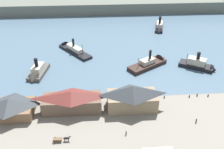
% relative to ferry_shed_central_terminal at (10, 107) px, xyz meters
% --- Properties ---
extents(ground_plane, '(320.00, 320.00, 0.00)m').
position_rel_ferry_shed_central_terminal_xyz_m(ground_plane, '(40.74, 10.90, -4.59)').
color(ground_plane, slate).
extents(quay_promenade, '(110.00, 36.00, 1.20)m').
position_rel_ferry_shed_central_terminal_xyz_m(quay_promenade, '(40.74, -11.10, -3.99)').
color(quay_promenade, gray).
rests_on(quay_promenade, ground).
extents(seawall_edge, '(110.00, 0.80, 1.00)m').
position_rel_ferry_shed_central_terminal_xyz_m(seawall_edge, '(40.74, 7.30, -4.09)').
color(seawall_edge, '#666159').
rests_on(seawall_edge, ground).
extents(ferry_shed_central_terminal, '(15.63, 10.53, 6.67)m').
position_rel_ferry_shed_central_terminal_xyz_m(ferry_shed_central_terminal, '(0.00, 0.00, 0.00)').
color(ferry_shed_central_terminal, brown).
rests_on(ferry_shed_central_terminal, quay_promenade).
extents(ferry_shed_customs_shed, '(20.98, 8.22, 7.76)m').
position_rel_ferry_shed_central_terminal_xyz_m(ferry_shed_customs_shed, '(20.99, 1.40, 0.55)').
color(ferry_shed_customs_shed, brown).
rests_on(ferry_shed_customs_shed, quay_promenade).
extents(ferry_shed_east_terminal, '(17.79, 8.98, 9.31)m').
position_rel_ferry_shed_central_terminal_xyz_m(ferry_shed_east_terminal, '(42.19, 0.93, 1.34)').
color(ferry_shed_east_terminal, '#847056').
rests_on(ferry_shed_east_terminal, quay_promenade).
extents(horse_cart, '(5.54, 1.30, 1.87)m').
position_rel_ferry_shed_central_terminal_xyz_m(horse_cart, '(18.54, -13.72, -2.46)').
color(horse_cart, brown).
rests_on(horse_cart, quay_promenade).
extents(pedestrian_near_cart, '(0.43, 0.43, 1.75)m').
position_rel_ferry_shed_central_terminal_xyz_m(pedestrian_near_cart, '(62.75, -8.42, -2.60)').
color(pedestrian_near_cart, '#4C3D33').
rests_on(pedestrian_near_cart, quay_promenade).
extents(pedestrian_at_waters_edge, '(0.39, 0.39, 1.58)m').
position_rel_ferry_shed_central_terminal_xyz_m(pedestrian_at_waters_edge, '(38.64, -12.37, -2.67)').
color(pedestrian_at_waters_edge, '#3D4C42').
rests_on(pedestrian_at_waters_edge, quay_promenade).
extents(mooring_post_east, '(0.44, 0.44, 0.90)m').
position_rel_ferry_shed_central_terminal_xyz_m(mooring_post_east, '(68.47, 6.09, -2.94)').
color(mooring_post_east, black).
rests_on(mooring_post_east, quay_promenade).
extents(mooring_post_center_west, '(0.44, 0.44, 0.90)m').
position_rel_ferry_shed_central_terminal_xyz_m(mooring_post_center_west, '(65.19, 5.50, -2.94)').
color(mooring_post_center_west, black).
rests_on(mooring_post_center_west, quay_promenade).
extents(mooring_post_center_east, '(0.44, 0.44, 0.90)m').
position_rel_ferry_shed_central_terminal_xyz_m(mooring_post_center_east, '(72.56, 5.45, -2.94)').
color(mooring_post_center_east, black).
rests_on(mooring_post_center_east, quay_promenade).
extents(mooring_post_west, '(0.44, 0.44, 0.90)m').
position_rel_ferry_shed_central_terminal_xyz_m(mooring_post_west, '(55.48, 5.74, -2.94)').
color(mooring_post_west, black).
rests_on(mooring_post_west, quay_promenade).
extents(ferry_mid_harbor, '(19.44, 22.81, 9.18)m').
position_rel_ferry_shed_central_terminal_xyz_m(ferry_mid_harbor, '(16.97, 52.04, -3.45)').
color(ferry_mid_harbor, black).
rests_on(ferry_mid_harbor, ground).
extents(ferry_outer_harbor, '(17.14, 13.27, 9.60)m').
position_rel_ferry_shed_central_terminal_xyz_m(ferry_outer_harbor, '(78.16, 28.88, -2.84)').
color(ferry_outer_harbor, black).
rests_on(ferry_outer_harbor, ground).
extents(ferry_moored_east, '(8.45, 16.23, 9.92)m').
position_rel_ferry_shed_central_terminal_xyz_m(ferry_moored_east, '(3.50, 27.42, -3.06)').
color(ferry_moored_east, '#514C47').
rests_on(ferry_moored_east, ground).
extents(ferry_moored_west, '(21.45, 16.70, 10.11)m').
position_rel_ferry_shed_central_terminal_xyz_m(ferry_moored_west, '(56.38, 33.66, -3.34)').
color(ferry_moored_west, black).
rests_on(ferry_moored_west, ground).
extents(ferry_approaching_west, '(9.18, 19.23, 9.69)m').
position_rel_ferry_shed_central_terminal_xyz_m(ferry_approaching_west, '(70.68, 78.98, -3.07)').
color(ferry_approaching_west, black).
rests_on(ferry_approaching_west, ground).
extents(far_headland, '(180.00, 24.00, 8.00)m').
position_rel_ferry_shed_central_terminal_xyz_m(far_headland, '(40.74, 120.90, -0.59)').
color(far_headland, '#60665B').
rests_on(far_headland, ground).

